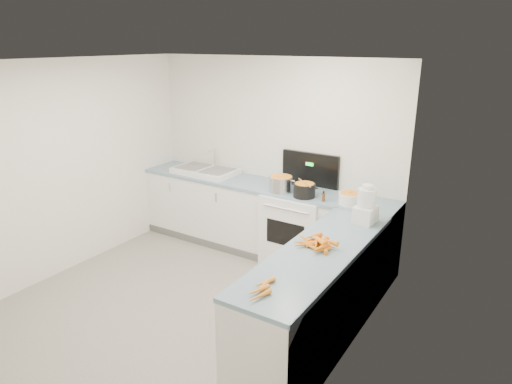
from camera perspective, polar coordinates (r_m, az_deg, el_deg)
The scene contains 19 objects.
floor at distance 4.98m, azimuth -10.04°, elevation -14.40°, with size 3.50×4.00×0.00m, color gray, non-canonical shape.
ceiling at distance 4.21m, azimuth -11.98°, elevation 15.62°, with size 3.50×4.00×0.00m, color silver, non-canonical shape.
wall_back at distance 5.99m, azimuth 2.18°, elevation 4.61°, with size 3.50×2.50×0.00m, color silver, non-canonical shape.
wall_left at distance 5.74m, azimuth -23.86°, elevation 2.42°, with size 4.00×2.50×0.00m, color silver, non-canonical shape.
wall_right at distance 3.55m, azimuth 10.41°, elevation -5.64°, with size 4.00×2.50×0.00m, color silver, non-canonical shape.
counter_back at distance 5.98m, azimuth 0.64°, elevation -3.25°, with size 3.50×0.62×0.94m.
counter_right at distance 4.26m, azimuth 7.55°, elevation -13.00°, with size 0.62×2.20×0.94m.
stove at distance 5.72m, azimuth 5.28°, elevation -4.33°, with size 0.76×0.65×1.36m.
sink at distance 6.31m, azimuth -6.31°, elevation 2.68°, with size 0.86×0.52×0.31m.
steel_pot at distance 5.50m, azimuth 3.16°, elevation 0.90°, with size 0.29×0.29×0.21m, color silver.
black_pot at distance 5.34m, azimuth 6.05°, elevation 0.12°, with size 0.26×0.26×0.18m, color black.
wooden_spoon at distance 5.31m, azimuth 6.09°, elevation 1.16°, with size 0.01×0.01×0.35m, color #AD7A47.
mixing_bowl at distance 5.20m, azimuth 11.72°, elevation -0.79°, with size 0.27×0.27×0.12m, color white.
extract_bottle at distance 5.23m, azimuth 8.44°, elevation -0.66°, with size 0.04×0.04×0.10m, color #593319.
spice_jar at distance 5.18m, azimuth 10.91°, elevation -0.96°, with size 0.06×0.06×0.10m, color #E5B266.
food_processor at distance 4.66m, azimuth 13.59°, elevation -1.77°, with size 0.21×0.25×0.40m.
carrot_pile at distance 4.10m, azimuth 7.67°, elevation -6.27°, with size 0.42×0.40×0.09m.
peeled_carrots at distance 3.39m, azimuth 0.69°, elevation -12.01°, with size 0.17×0.37×0.04m.
peelings at distance 6.41m, azimuth -8.00°, elevation 3.21°, with size 0.23×0.29×0.01m.
Camera 1 is at (2.91, -3.03, 2.68)m, focal length 32.00 mm.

